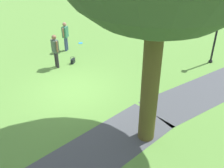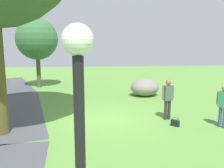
{
  "view_description": "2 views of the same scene",
  "coord_description": "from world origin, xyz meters",
  "px_view_note": "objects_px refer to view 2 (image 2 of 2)",
  "views": [
    {
      "loc": [
        3.11,
        9.23,
        6.11
      ],
      "look_at": [
        -0.81,
        1.9,
        1.13
      ],
      "focal_mm": 42.38,
      "sensor_mm": 36.0,
      "label": 1
    },
    {
      "loc": [
        -9.35,
        0.59,
        3.13
      ],
      "look_at": [
        0.21,
        -0.24,
        1.5
      ],
      "focal_mm": 37.7,
      "sensor_mm": 36.0,
      "label": 2
    }
  ],
  "objects_px": {
    "young_tree_near_path": "(37,39)",
    "man_near_boulder": "(223,103)",
    "handbag_on_grass": "(175,123)",
    "woman_with_handbag": "(168,96)",
    "lawn_boulder": "(145,87)",
    "backpack_by_boulder": "(149,91)",
    "lamp_post": "(80,160)"
  },
  "relations": [
    {
      "from": "man_near_boulder",
      "to": "backpack_by_boulder",
      "type": "xyz_separation_m",
      "value": [
        6.31,
        1.27,
        -0.75
      ]
    },
    {
      "from": "young_tree_near_path",
      "to": "handbag_on_grass",
      "type": "relative_size",
      "value": 12.92
    },
    {
      "from": "lawn_boulder",
      "to": "backpack_by_boulder",
      "type": "distance_m",
      "value": 0.78
    },
    {
      "from": "backpack_by_boulder",
      "to": "woman_with_handbag",
      "type": "bearing_deg",
      "value": 174.58
    },
    {
      "from": "lamp_post",
      "to": "backpack_by_boulder",
      "type": "relative_size",
      "value": 8.27
    },
    {
      "from": "lawn_boulder",
      "to": "man_near_boulder",
      "type": "height_order",
      "value": "man_near_boulder"
    },
    {
      "from": "handbag_on_grass",
      "to": "woman_with_handbag",
      "type": "bearing_deg",
      "value": 2.76
    },
    {
      "from": "young_tree_near_path",
      "to": "lamp_post",
      "type": "height_order",
      "value": "young_tree_near_path"
    },
    {
      "from": "woman_with_handbag",
      "to": "man_near_boulder",
      "type": "xyz_separation_m",
      "value": [
        -1.13,
        -1.77,
        -0.04
      ]
    },
    {
      "from": "young_tree_near_path",
      "to": "man_near_boulder",
      "type": "relative_size",
      "value": 3.04
    },
    {
      "from": "handbag_on_grass",
      "to": "lawn_boulder",
      "type": "bearing_deg",
      "value": -0.52
    },
    {
      "from": "lamp_post",
      "to": "lawn_boulder",
      "type": "height_order",
      "value": "lamp_post"
    },
    {
      "from": "young_tree_near_path",
      "to": "lawn_boulder",
      "type": "height_order",
      "value": "young_tree_near_path"
    },
    {
      "from": "woman_with_handbag",
      "to": "man_near_boulder",
      "type": "relative_size",
      "value": 1.04
    },
    {
      "from": "man_near_boulder",
      "to": "backpack_by_boulder",
      "type": "height_order",
      "value": "man_near_boulder"
    },
    {
      "from": "lawn_boulder",
      "to": "young_tree_near_path",
      "type": "bearing_deg",
      "value": 63.4
    },
    {
      "from": "man_near_boulder",
      "to": "backpack_by_boulder",
      "type": "bearing_deg",
      "value": 11.41
    },
    {
      "from": "man_near_boulder",
      "to": "handbag_on_grass",
      "type": "height_order",
      "value": "man_near_boulder"
    },
    {
      "from": "man_near_boulder",
      "to": "woman_with_handbag",
      "type": "bearing_deg",
      "value": 57.36
    },
    {
      "from": "handbag_on_grass",
      "to": "man_near_boulder",
      "type": "bearing_deg",
      "value": -99.12
    },
    {
      "from": "lamp_post",
      "to": "backpack_by_boulder",
      "type": "bearing_deg",
      "value": -16.82
    },
    {
      "from": "handbag_on_grass",
      "to": "backpack_by_boulder",
      "type": "relative_size",
      "value": 0.96
    },
    {
      "from": "woman_with_handbag",
      "to": "handbag_on_grass",
      "type": "distance_m",
      "value": 1.2
    },
    {
      "from": "lawn_boulder",
      "to": "man_near_boulder",
      "type": "distance_m",
      "value": 5.99
    },
    {
      "from": "young_tree_near_path",
      "to": "man_near_boulder",
      "type": "height_order",
      "value": "young_tree_near_path"
    },
    {
      "from": "lamp_post",
      "to": "backpack_by_boulder",
      "type": "xyz_separation_m",
      "value": [
        12.4,
        -3.75,
        -1.86
      ]
    },
    {
      "from": "young_tree_near_path",
      "to": "backpack_by_boulder",
      "type": "relative_size",
      "value": 12.42
    },
    {
      "from": "lamp_post",
      "to": "lawn_boulder",
      "type": "relative_size",
      "value": 1.46
    },
    {
      "from": "man_near_boulder",
      "to": "handbag_on_grass",
      "type": "distance_m",
      "value": 1.92
    },
    {
      "from": "young_tree_near_path",
      "to": "backpack_by_boulder",
      "type": "xyz_separation_m",
      "value": [
        -2.97,
        -7.49,
        -3.28
      ]
    },
    {
      "from": "handbag_on_grass",
      "to": "lamp_post",
      "type": "bearing_deg",
      "value": 152.61
    },
    {
      "from": "lawn_boulder",
      "to": "man_near_boulder",
      "type": "xyz_separation_m",
      "value": [
        -5.73,
        -1.67,
        0.42
      ]
    }
  ]
}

